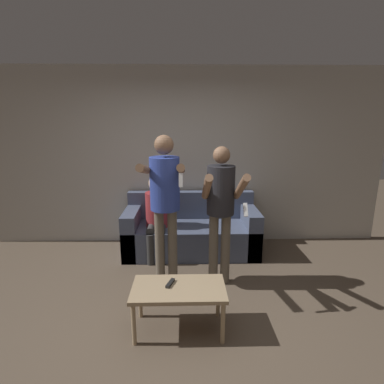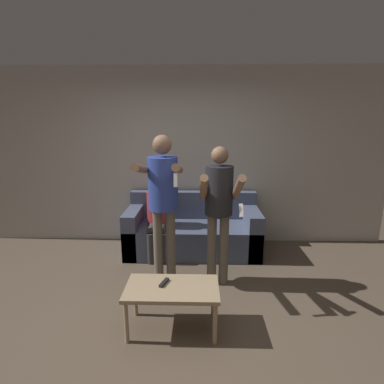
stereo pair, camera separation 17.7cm
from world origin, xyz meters
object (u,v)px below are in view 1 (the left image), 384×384
Objects in this scene: coffee_table at (179,292)px; person_standing_right at (221,201)px; person_seated at (157,213)px; person_standing_left at (165,193)px; couch at (191,232)px; remote_on_table at (170,283)px.

person_standing_right is at bearing 59.99° from coffee_table.
coffee_table is (-0.47, -0.81, -0.64)m from person_standing_right.
person_seated is at bearing 136.33° from person_standing_right.
person_standing_left reaches higher than coffee_table.
couch is 1.17× the size of person_standing_right.
person_seated is 7.61× the size of remote_on_table.
person_standing_right is at bearing -43.67° from person_seated.
person_standing_left is at bearing 179.64° from person_standing_right.
remote_on_table is (-0.23, -1.70, 0.16)m from couch.
person_standing_right is 1.13m from coffee_table.
person_standing_left reaches higher than remote_on_table.
coffee_table is at bearing -32.30° from remote_on_table.
person_standing_left is at bearing 96.33° from remote_on_table.
person_standing_left is 1.11m from coffee_table.
couch is 1.09× the size of person_standing_left.
person_seated is 1.64m from coffee_table.
person_standing_right is at bearing -71.33° from couch.
person_standing_left is 0.92m from person_seated.
remote_on_table is (0.26, -1.53, -0.19)m from person_seated.
couch is 1.72m from remote_on_table.
person_standing_right is (0.63, -0.00, -0.10)m from person_standing_left.
couch is 12.57× the size of remote_on_table.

